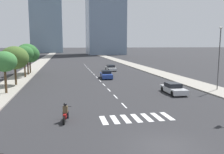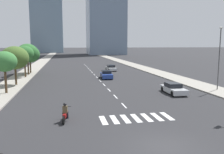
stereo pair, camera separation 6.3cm
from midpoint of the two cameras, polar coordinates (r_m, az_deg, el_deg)
ground_plane at (r=14.57m, az=12.54°, el=-16.35°), size 800.00×800.00×0.00m
sidewalk_east at (r=46.52m, az=12.70°, el=0.57°), size 4.00×260.00×0.15m
sidewalk_west at (r=43.21m, az=-21.83°, el=-0.37°), size 4.00×260.00×0.15m
crosswalk_near at (r=19.33m, az=5.89°, el=-9.98°), size 5.85×2.21×0.01m
lane_divider_center at (r=46.25m, az=-4.47°, el=0.61°), size 0.14×50.00×0.01m
motorcycle_trailing at (r=18.72m, az=-11.40°, el=-8.85°), size 0.72×2.15×1.49m
sedan_silver_0 at (r=29.41m, az=14.77°, el=-2.77°), size 1.91×4.41×1.27m
sedan_silver_1 at (r=52.79m, az=-0.32°, el=2.20°), size 1.93×4.36×1.28m
sedan_blue_2 at (r=41.07m, az=-1.46°, el=0.56°), size 2.08×4.46×1.33m
street_lamp_east at (r=32.69m, az=24.76°, el=5.15°), size 0.50×0.24×7.96m
street_tree_nearest at (r=30.36m, az=-24.94°, el=3.41°), size 2.87×2.87×5.01m
street_tree_second at (r=36.03m, az=-22.82°, el=4.34°), size 3.90×3.90×5.55m
street_tree_third at (r=43.97m, az=-20.79°, el=5.38°), size 3.27×3.27×5.58m
street_tree_fourth at (r=47.49m, az=-20.11°, el=5.62°), size 3.99×3.99×5.92m
street_tree_fifth at (r=50.37m, az=-19.60°, el=5.28°), size 3.96×3.96×5.48m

